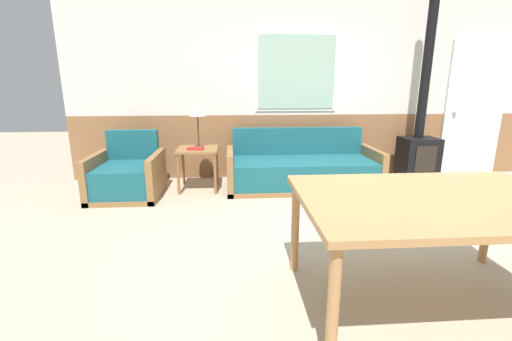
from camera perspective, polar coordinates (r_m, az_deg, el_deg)
name	(u,v)px	position (r m, az deg, el deg)	size (l,w,h in m)	color
ground_plane	(386,257)	(3.11, 20.87, -13.36)	(16.00, 16.00, 0.00)	#B2A58C
wall_back	(315,86)	(5.25, 9.88, 13.73)	(7.20, 0.09, 2.70)	#8E603D
couch	(302,170)	(4.73, 7.59, 0.05)	(2.03, 0.86, 0.78)	olive
armchair	(128,177)	(4.63, -20.62, -1.02)	(0.82, 0.86, 0.79)	olive
side_table	(198,155)	(4.62, -9.66, 2.52)	(0.53, 0.53, 0.56)	olive
table_lamp	(197,112)	(4.63, -9.74, 9.61)	(0.23, 0.23, 0.56)	#4C3823
book_stack	(195,148)	(4.50, -10.07, 3.64)	(0.22, 0.13, 0.03)	#B22823
dining_table	(436,207)	(2.35, 27.85, -5.36)	(1.65, 1.09, 0.74)	#B27F4C
wood_stove	(420,138)	(5.48, 25.62, 4.91)	(0.49, 0.43, 2.53)	black
entry_door	(474,109)	(6.28, 32.53, 8.58)	(0.92, 0.09, 2.01)	white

